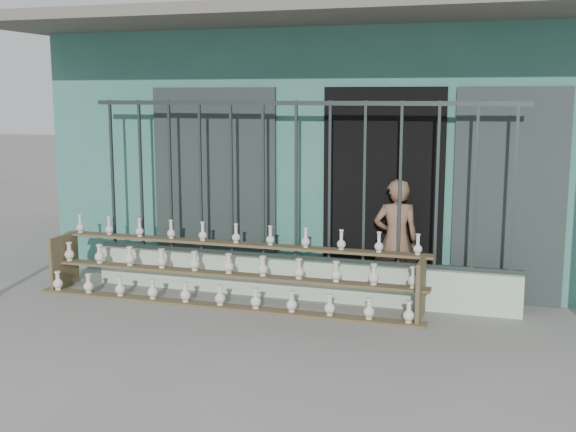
% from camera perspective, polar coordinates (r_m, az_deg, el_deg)
% --- Properties ---
extents(ground, '(60.00, 60.00, 0.00)m').
position_cam_1_polar(ground, '(7.21, -2.43, -9.12)').
color(ground, slate).
extents(workshop_building, '(7.40, 6.60, 3.21)m').
position_cam_1_polar(workshop_building, '(10.92, 5.18, 5.89)').
color(workshop_building, '#336D61').
rests_on(workshop_building, ground).
extents(parapet_wall, '(5.00, 0.20, 0.45)m').
position_cam_1_polar(parapet_wall, '(8.33, 0.63, -4.94)').
color(parapet_wall, '#B1C9AC').
rests_on(parapet_wall, ground).
extents(security_fence, '(5.00, 0.04, 1.80)m').
position_cam_1_polar(security_fence, '(8.12, 0.64, 2.76)').
color(security_fence, '#283330').
rests_on(security_fence, parapet_wall).
extents(shelf_rack, '(4.50, 0.68, 0.85)m').
position_cam_1_polar(shelf_rack, '(8.14, -4.77, -4.35)').
color(shelf_rack, brown).
rests_on(shelf_rack, ground).
extents(elderly_woman, '(0.58, 0.46, 1.39)m').
position_cam_1_polar(elderly_woman, '(8.23, 8.53, -1.88)').
color(elderly_woman, brown).
rests_on(elderly_woman, ground).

